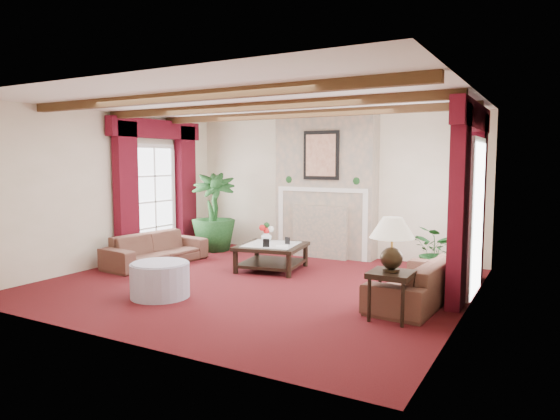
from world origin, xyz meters
The scene contains 23 objects.
floor centered at (0.00, 0.00, 0.00)m, with size 6.00×6.00×0.00m, color #3F0B0E.
ceiling centered at (0.00, 0.00, 2.70)m, with size 6.00×6.00×0.00m, color white.
back_wall centered at (0.00, 2.75, 1.35)m, with size 6.00×0.02×2.70m, color beige.
left_wall centered at (-3.00, 0.00, 1.35)m, with size 0.02×5.50×2.70m, color beige.
right_wall centered at (3.00, 0.00, 1.35)m, with size 0.02×5.50×2.70m, color beige.
ceiling_beams centered at (0.00, 0.00, 2.64)m, with size 6.00×3.00×0.12m, color #3D2713, non-canonical shape.
fireplace centered at (0.00, 2.55, 2.70)m, with size 2.00×0.52×2.70m, color #A18368, non-canonical shape.
french_door_left centered at (-2.97, 1.00, 2.13)m, with size 0.10×1.10×2.16m, color white, non-canonical shape.
french_door_right centered at (2.97, 1.00, 2.13)m, with size 0.10×1.10×2.16m, color white, non-canonical shape.
curtains_left centered at (-2.86, 1.00, 2.55)m, with size 0.20×2.40×2.55m, color #420812, non-canonical shape.
curtains_right centered at (2.86, 1.00, 2.55)m, with size 0.20×2.40×2.55m, color #420812, non-canonical shape.
sofa_left centered at (-2.30, 0.31, 0.37)m, with size 0.76×1.95×0.74m, color #320D19.
sofa_right centered at (2.35, 0.19, 0.38)m, with size 0.69×1.96×0.75m, color #320D19.
potted_palm centered at (-2.23, 1.93, 0.45)m, with size 1.66×1.82×0.90m, color black.
small_plant centered at (2.31, 1.69, 0.32)m, with size 1.11×1.11×0.65m, color black.
coffee_table centered at (-0.27, 0.93, 0.22)m, with size 1.06×1.06×0.43m, color black, non-canonical shape.
side_table centered at (2.28, -0.70, 0.29)m, with size 0.49×0.49×0.57m, color black, non-canonical shape.
ottoman centered at (-0.75, -1.27, 0.23)m, with size 0.80×0.80×0.47m, color #958FA2.
table_lamp centered at (2.28, -0.70, 0.90)m, with size 0.52×0.52×0.65m, color black, non-canonical shape.
flower_vase centered at (-0.53, 1.20, 0.53)m, with size 0.24×0.24×0.19m, color silver.
book centered at (-0.07, 0.72, 0.58)m, with size 0.19×0.12×0.28m, color black.
photo_frame_a centered at (-0.20, 0.64, 0.51)m, with size 0.11×0.02×0.14m, color black, non-canonical shape.
photo_frame_b centered at (-0.03, 1.05, 0.50)m, with size 0.10×0.02×0.13m, color black, non-canonical shape.
Camera 1 is at (3.93, -6.29, 1.86)m, focal length 32.00 mm.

